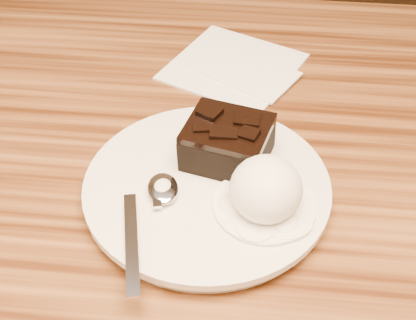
# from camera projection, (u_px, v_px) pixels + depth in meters

# --- Properties ---
(plate) EXTENTS (0.24, 0.24, 0.02)m
(plate) POSITION_uv_depth(u_px,v_px,m) (207.00, 190.00, 0.57)
(plate) COLOR white
(plate) RESTS_ON dining_table
(brownie) EXTENTS (0.09, 0.09, 0.04)m
(brownie) POSITION_uv_depth(u_px,v_px,m) (227.00, 145.00, 0.58)
(brownie) COLOR black
(brownie) RESTS_ON plate
(ice_cream_scoop) EXTENTS (0.07, 0.07, 0.06)m
(ice_cream_scoop) POSITION_uv_depth(u_px,v_px,m) (266.00, 189.00, 0.52)
(ice_cream_scoop) COLOR white
(ice_cream_scoop) RESTS_ON plate
(melt_puddle) EXTENTS (0.10, 0.10, 0.00)m
(melt_puddle) POSITION_uv_depth(u_px,v_px,m) (264.00, 206.00, 0.54)
(melt_puddle) COLOR white
(melt_puddle) RESTS_ON plate
(spoon) EXTENTS (0.07, 0.17, 0.01)m
(spoon) POSITION_uv_depth(u_px,v_px,m) (163.00, 190.00, 0.55)
(spoon) COLOR silver
(spoon) RESTS_ON plate
(napkin) EXTENTS (0.19, 0.19, 0.01)m
(napkin) POSITION_uv_depth(u_px,v_px,m) (233.00, 66.00, 0.74)
(napkin) COLOR white
(napkin) RESTS_ON dining_table
(crumb_a) EXTENTS (0.01, 0.01, 0.00)m
(crumb_a) POSITION_uv_depth(u_px,v_px,m) (245.00, 228.00, 0.52)
(crumb_a) COLOR black
(crumb_a) RESTS_ON plate
(crumb_b) EXTENTS (0.01, 0.01, 0.00)m
(crumb_b) POSITION_uv_depth(u_px,v_px,m) (131.00, 209.00, 0.54)
(crumb_b) COLOR black
(crumb_b) RESTS_ON plate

